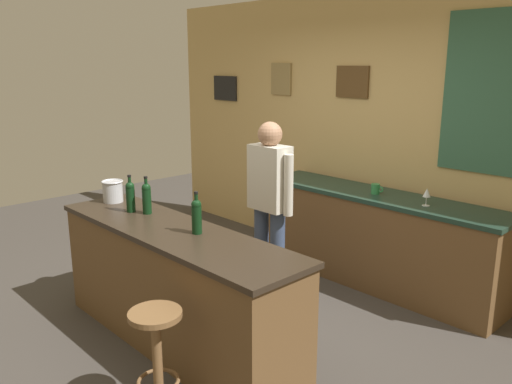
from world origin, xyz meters
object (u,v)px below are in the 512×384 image
Objects in this scene: wine_bottle_c at (197,215)px; coffee_mug at (376,189)px; wine_bottle_a at (130,195)px; wine_glass_a at (290,165)px; wine_glass_b at (427,193)px; bartender at (270,201)px; bar_stool at (157,345)px; wine_bottle_b at (147,197)px; ice_bucket at (113,191)px.

wine_bottle_c reaches higher than coffee_mug.
wine_bottle_a is at bearing -176.32° from wine_bottle_c.
wine_glass_b is at bearing -2.72° from wine_glass_a.
bartender is 10.45× the size of wine_glass_a.
wine_bottle_c is (-0.40, 0.63, 0.60)m from bar_stool.
bartender is 1.07m from coffee_mug.
coffee_mug is at bearing 63.71° from wine_bottle_a.
bartender is at bearing 103.75° from wine_bottle_c.
bartender reaches higher than wine_glass_b.
wine_bottle_b is 2.00m from wine_glass_a.
bar_stool is at bearing -68.07° from bartender.
coffee_mug is (1.13, -0.04, -0.06)m from wine_glass_a.
wine_bottle_b reaches higher than coffee_mug.
ice_bucket is at bearing -97.12° from wine_glass_a.
bartender is at bearing 65.32° from wine_bottle_b.
coffee_mug is at bearing 84.68° from wine_bottle_c.
coffee_mug is (1.38, 1.96, -0.07)m from ice_bucket.
bartender is 5.29× the size of wine_bottle_c.
wine_glass_b is at bearing 53.75° from wine_bottle_b.
bar_stool is 4.39× the size of wine_glass_b.
wine_bottle_c is at bearing 122.85° from bar_stool.
wine_glass_b is (0.72, 1.92, -0.05)m from wine_bottle_c.
wine_bottle_c is at bearing -64.69° from wine_glass_a.
coffee_mug is at bearing 66.20° from wine_bottle_b.
wine_bottle_c is 2.45× the size of coffee_mug.
wine_bottle_a is 0.15m from wine_bottle_b.
wine_bottle_a is at bearing -116.29° from coffee_mug.
bartender reaches higher than wine_bottle_c.
bar_stool is 1.80m from ice_bucket.
wine_bottle_c reaches higher than ice_bucket.
wine_bottle_a is at bearing -86.28° from wine_glass_a.
ice_bucket is at bearing -179.87° from wine_bottle_c.
bartender reaches higher than wine_bottle_b.
wine_bottle_b is (0.14, 0.07, 0.00)m from wine_bottle_a.
wine_bottle_a reaches higher than wine_glass_a.
bartender is at bearing -135.22° from wine_glass_b.
bartender is 1.00m from wine_bottle_c.
bar_stool is at bearing -85.07° from coffee_mug.
wine_glass_b is (1.66, -0.08, 0.00)m from wine_glass_a.
wine_bottle_a is at bearing -153.84° from wine_bottle_b.
wine_bottle_b is 1.00× the size of wine_bottle_c.
wine_bottle_b is 1.97× the size of wine_glass_b.
wine_bottle_b is 0.67m from wine_bottle_c.
bar_stool is 2.22× the size of wine_bottle_b.
ice_bucket is at bearing 172.65° from wine_bottle_a.
wine_glass_a is 1.24× the size of coffee_mug.
wine_bottle_b is 0.52m from ice_bucket.
bartender reaches higher than bar_stool.
wine_bottle_b is at bearing 178.75° from wine_bottle_c.
bartender is 1.25m from wine_glass_a.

